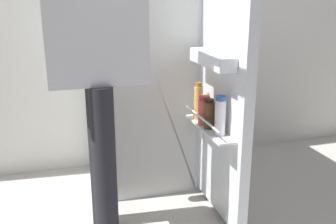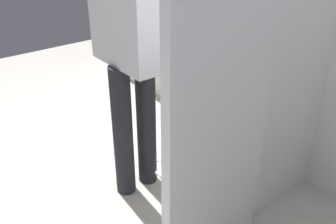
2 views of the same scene
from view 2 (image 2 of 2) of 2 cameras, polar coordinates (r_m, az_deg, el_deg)
The scene contains 3 objects.
ground_plane at distance 2.33m, azimuth 1.37°, elevation -14.69°, with size 6.62×6.62×0.00m, color #B7B2A8.
refrigerator at distance 2.16m, azimuth 12.35°, elevation 7.54°, with size 0.66×1.19×1.69m.
person at distance 2.03m, azimuth -5.62°, elevation 12.08°, with size 0.56×0.79×1.69m.
Camera 2 is at (1.30, -1.09, 1.59)m, focal length 40.25 mm.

